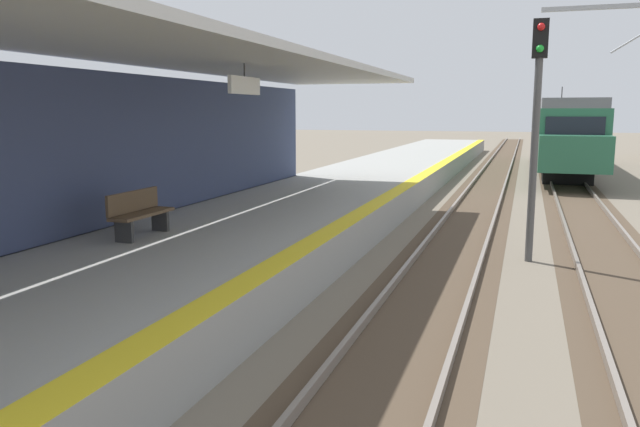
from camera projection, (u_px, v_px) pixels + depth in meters
station_platform at (289, 219)px, 16.63m from camera, size 5.00×80.00×0.91m
station_building_with_canopy at (101, 145)px, 11.90m from camera, size 4.85×24.00×4.43m
track_pair_nearest_platform at (470, 219)px, 19.09m from camera, size 2.34×120.00×0.16m
track_pair_middle at (590, 225)px, 18.04m from camera, size 2.34×120.00×0.16m
approaching_train at (563, 132)px, 34.00m from camera, size 2.93×19.60×4.76m
rail_signal_post at (536, 116)px, 13.35m from camera, size 0.32×0.34×5.20m
platform_bench at (139, 212)px, 12.00m from camera, size 0.45×1.60×0.88m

